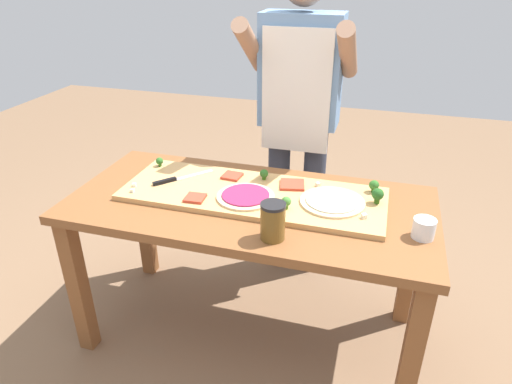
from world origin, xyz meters
name	(u,v)px	position (x,y,z in m)	size (l,w,h in m)	color
ground_plane	(251,330)	(0.00, 0.00, 0.00)	(8.00, 8.00, 0.00)	brown
prep_table	(250,222)	(0.00, 0.00, 0.64)	(1.56, 0.73, 0.74)	brown
cutting_board	(253,194)	(0.00, 0.04, 0.76)	(1.14, 0.41, 0.02)	tan
chefs_knife	(175,179)	(-0.37, 0.05, 0.77)	(0.21, 0.24, 0.02)	#B7BABF
pizza_whole_beet_magenta	(246,196)	(-0.01, -0.02, 0.78)	(0.25, 0.25, 0.02)	beige
pizza_whole_cheese_artichoke	(332,201)	(0.35, 0.04, 0.78)	(0.27, 0.27, 0.02)	beige
pizza_slice_near_left	(292,185)	(0.15, 0.15, 0.77)	(0.11, 0.11, 0.01)	#BC3D28
pizza_slice_far_left	(195,198)	(-0.21, -0.09, 0.77)	(0.08, 0.08, 0.01)	#BC3D28
pizza_slice_center	(232,176)	(-0.13, 0.16, 0.77)	(0.08, 0.08, 0.01)	#BC3D28
broccoli_floret_front_mid	(378,195)	(0.52, 0.09, 0.81)	(0.05, 0.05, 0.07)	#2C5915
broccoli_floret_center_right	(264,174)	(0.01, 0.18, 0.80)	(0.04, 0.04, 0.05)	#366618
broccoli_floret_center_left	(160,161)	(-0.51, 0.18, 0.79)	(0.04, 0.04, 0.04)	#366618
broccoli_floret_back_mid	(286,202)	(0.17, -0.06, 0.80)	(0.04, 0.04, 0.05)	#487A23
broccoli_floret_front_left	(374,185)	(0.50, 0.19, 0.80)	(0.04, 0.04, 0.06)	#366618
cheese_crumble_a	(132,191)	(-0.50, -0.11, 0.78)	(0.01, 0.01, 0.01)	silver
cheese_crumble_b	(134,185)	(-0.52, -0.06, 0.78)	(0.01, 0.01, 0.01)	white
cheese_crumble_c	(364,216)	(0.48, -0.05, 0.78)	(0.02, 0.02, 0.02)	silver
cheese_crumble_d	(318,184)	(0.26, 0.18, 0.78)	(0.02, 0.02, 0.02)	silver
flour_cup	(424,229)	(0.70, -0.09, 0.78)	(0.08, 0.08, 0.08)	white
sauce_jar	(273,221)	(0.17, -0.25, 0.82)	(0.09, 0.09, 0.15)	brown
cook_center	(299,106)	(0.08, 0.61, 1.00)	(0.54, 0.39, 1.67)	#333847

